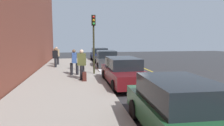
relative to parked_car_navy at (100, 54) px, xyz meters
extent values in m
plane|color=#333335|center=(11.99, -0.08, -0.76)|extent=(56.00, 56.00, 0.00)
cube|color=#A39E93|center=(11.99, -3.38, -0.68)|extent=(28.00, 4.60, 0.15)
cube|color=gold|center=(11.99, 3.12, -0.75)|extent=(28.00, 0.14, 0.01)
cube|color=white|center=(6.66, -0.78, -0.65)|extent=(4.71, 0.56, 0.22)
cylinder|color=black|center=(1.42, 0.89, -0.44)|extent=(0.65, 0.24, 0.64)
cylinder|color=black|center=(1.48, -0.79, -0.44)|extent=(0.65, 0.24, 0.64)
cylinder|color=black|center=(-1.35, 0.79, -0.44)|extent=(0.65, 0.24, 0.64)
cylinder|color=black|center=(-1.29, -0.89, -0.44)|extent=(0.65, 0.24, 0.64)
cube|color=navy|center=(0.06, 0.00, -0.17)|extent=(4.53, 1.96, 0.64)
cube|color=black|center=(-0.16, -0.01, 0.45)|extent=(2.38, 1.68, 0.60)
cylinder|color=black|center=(7.20, 0.75, -0.44)|extent=(0.65, 0.24, 0.64)
cylinder|color=black|center=(7.14, -0.93, -0.44)|extent=(0.65, 0.24, 0.64)
cylinder|color=black|center=(4.33, 0.84, -0.44)|extent=(0.65, 0.24, 0.64)
cylinder|color=black|center=(4.27, -0.84, -0.44)|extent=(0.65, 0.24, 0.64)
cube|color=#383A3D|center=(5.74, -0.05, -0.17)|extent=(4.69, 1.95, 0.64)
cube|color=black|center=(5.50, -0.04, 0.45)|extent=(2.46, 1.68, 0.60)
cylinder|color=black|center=(14.17, 0.71, -0.44)|extent=(0.64, 0.23, 0.64)
cylinder|color=black|center=(14.20, -0.97, -0.44)|extent=(0.64, 0.23, 0.64)
cylinder|color=black|center=(11.27, 0.65, -0.44)|extent=(0.64, 0.23, 0.64)
cylinder|color=black|center=(11.31, -1.03, -0.44)|extent=(0.64, 0.23, 0.64)
cube|color=maroon|center=(12.74, -0.16, -0.17)|extent=(4.70, 1.89, 0.64)
cube|color=black|center=(12.51, -0.16, 0.45)|extent=(2.46, 1.65, 0.60)
cylinder|color=black|center=(17.45, 0.76, -0.44)|extent=(0.65, 0.25, 0.64)
cylinder|color=black|center=(17.39, -0.92, -0.44)|extent=(0.65, 0.25, 0.64)
cube|color=#1E512D|center=(18.84, -0.14, -0.17)|extent=(4.65, 1.98, 0.64)
cube|color=black|center=(18.61, -0.13, 0.45)|extent=(2.44, 1.69, 0.60)
cylinder|color=black|center=(4.23, -4.63, -0.21)|extent=(0.19, 0.19, 0.79)
cylinder|color=black|center=(3.90, -4.45, -0.21)|extent=(0.19, 0.19, 0.79)
cube|color=tan|center=(4.06, -4.54, 0.52)|extent=(0.47, 0.54, 0.67)
sphere|color=#D8AD8C|center=(4.06, -4.54, 0.97)|extent=(0.22, 0.22, 0.22)
cylinder|color=black|center=(11.20, -2.36, -0.19)|extent=(0.20, 0.20, 0.84)
cylinder|color=black|center=(11.59, -2.42, -0.19)|extent=(0.20, 0.20, 0.84)
cube|color=brown|center=(11.39, -2.39, 0.59)|extent=(0.37, 0.52, 0.71)
sphere|color=beige|center=(11.39, -2.39, 1.06)|extent=(0.23, 0.23, 0.23)
cylinder|color=black|center=(9.80, -2.67, -0.21)|extent=(0.19, 0.19, 0.80)
cylinder|color=black|center=(9.83, -3.05, -0.21)|extent=(0.19, 0.19, 0.80)
cube|color=#335193|center=(9.81, -2.86, 0.54)|extent=(0.48, 0.33, 0.68)
sphere|color=brown|center=(9.81, -2.86, 0.99)|extent=(0.22, 0.22, 0.22)
cylinder|color=black|center=(5.86, -4.49, -0.22)|extent=(0.18, 0.18, 0.77)
cylinder|color=black|center=(5.51, -4.51, -0.22)|extent=(0.18, 0.18, 0.77)
cube|color=black|center=(5.69, -4.50, 0.49)|extent=(0.31, 0.46, 0.65)
sphere|color=brown|center=(5.69, -4.50, 0.92)|extent=(0.21, 0.21, 0.21)
cylinder|color=#2D2D19|center=(9.60, -1.52, 1.04)|extent=(0.12, 0.12, 3.30)
cube|color=black|center=(9.60, -1.52, 3.04)|extent=(0.26, 0.26, 0.70)
sphere|color=red|center=(9.75, -1.52, 3.25)|extent=(0.14, 0.14, 0.14)
sphere|color=orange|center=(9.75, -1.52, 3.03)|extent=(0.14, 0.14, 0.14)
sphere|color=green|center=(9.75, -1.52, 2.81)|extent=(0.14, 0.14, 0.14)
cube|color=#471E19|center=(11.90, -2.27, -0.36)|extent=(0.34, 0.22, 0.51)
cylinder|color=#4C4C4C|center=(11.90, -2.27, 0.08)|extent=(0.03, 0.03, 0.36)
camera|label=1|loc=(23.11, -2.67, 1.76)|focal=31.54mm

